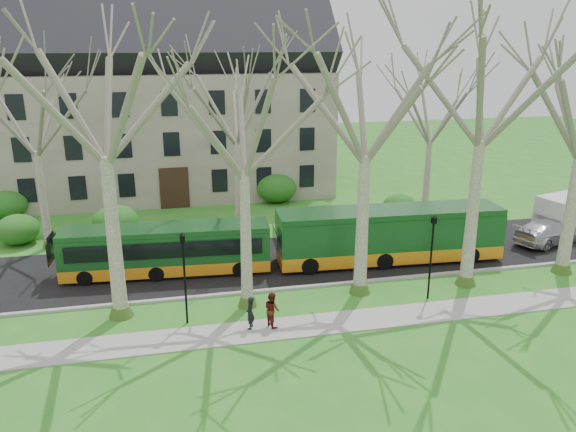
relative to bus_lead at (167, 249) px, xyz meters
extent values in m
plane|color=#277A23|center=(6.75, -5.02, -1.46)|extent=(120.00, 120.00, 0.00)
cube|color=gray|center=(6.75, -7.52, -1.43)|extent=(70.00, 2.00, 0.06)
cube|color=black|center=(6.75, 0.48, -1.43)|extent=(80.00, 8.00, 0.06)
cube|color=#A5A39E|center=(6.75, -3.52, -1.39)|extent=(80.00, 0.25, 0.14)
cube|color=gray|center=(0.75, 18.98, 3.54)|extent=(26.00, 12.00, 10.00)
cylinder|color=black|center=(0.75, -6.02, 0.54)|extent=(0.10, 0.10, 4.00)
cube|color=black|center=(0.75, -6.02, 2.69)|extent=(0.22, 0.22, 0.30)
cylinder|color=black|center=(12.75, -6.02, 0.54)|extent=(0.10, 0.10, 4.00)
cube|color=black|center=(12.75, -6.02, 2.69)|extent=(0.22, 0.22, 0.30)
ellipsoid|color=#1B5618|center=(-9.25, 6.98, -0.46)|extent=(2.60, 2.60, 2.00)
ellipsoid|color=#1B5618|center=(-3.25, 6.98, -0.46)|extent=(2.60, 2.60, 2.00)
ellipsoid|color=#1B5618|center=(10.75, 6.98, -0.46)|extent=(2.60, 2.60, 2.00)
ellipsoid|color=#1B5618|center=(16.75, 6.98, -0.46)|extent=(2.60, 2.60, 2.00)
ellipsoid|color=#1B5618|center=(-11.25, 12.98, -0.46)|extent=(2.60, 2.60, 2.00)
ellipsoid|color=#1B5618|center=(8.75, 12.98, -0.46)|extent=(2.60, 2.60, 2.00)
imported|color=silver|center=(23.83, -0.30, -0.65)|extent=(5.61, 3.67, 1.51)
imported|color=black|center=(3.51, -7.24, -0.64)|extent=(0.54, 0.65, 1.52)
imported|color=#531913|center=(4.51, -7.22, -0.58)|extent=(0.86, 0.96, 1.63)
camera|label=1|loc=(0.29, -29.69, 11.03)|focal=35.00mm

